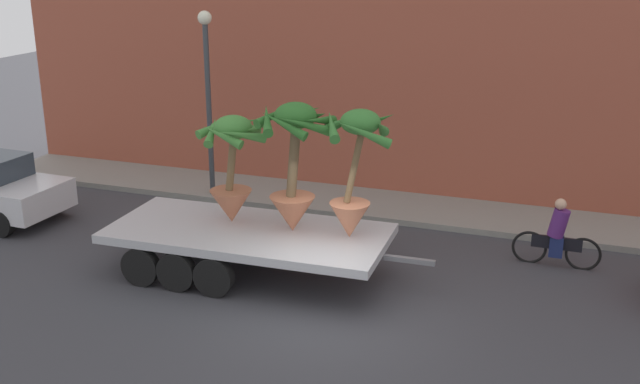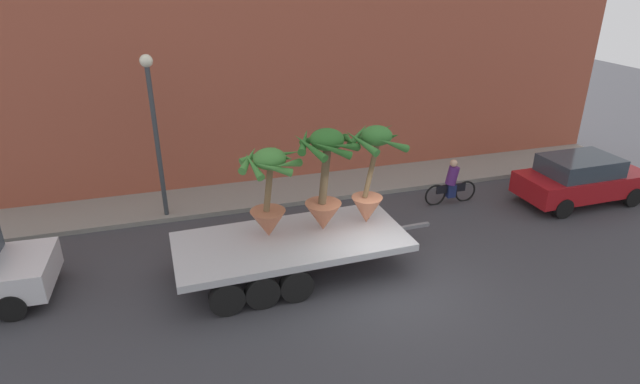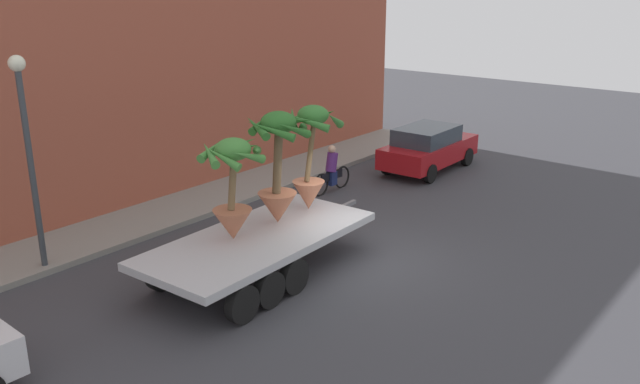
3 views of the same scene
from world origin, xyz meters
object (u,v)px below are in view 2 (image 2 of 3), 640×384
at_px(potted_palm_rear, 269,191).
at_px(potted_palm_middle, 371,174).
at_px(parked_car, 581,179).
at_px(cyclist, 451,184).
at_px(potted_palm_front, 325,179).
at_px(street_lamp, 154,117).
at_px(flatbed_trailer, 282,247).

relative_size(potted_palm_rear, potted_palm_middle, 0.88).
height_order(potted_palm_rear, potted_palm_middle, potted_palm_middle).
bearing_deg(parked_car, cyclist, 164.19).
bearing_deg(potted_palm_front, potted_palm_rear, 176.37).
height_order(potted_palm_middle, street_lamp, street_lamp).
xyz_separation_m(parked_car, street_lamp, (-13.01, 2.69, 2.40)).
height_order(potted_palm_middle, potted_palm_front, potted_palm_front).
height_order(cyclist, street_lamp, street_lamp).
xyz_separation_m(flatbed_trailer, cyclist, (6.23, 2.54, -0.10)).
xyz_separation_m(potted_palm_front, street_lamp, (-3.89, 3.86, 0.86)).
xyz_separation_m(flatbed_trailer, parked_car, (10.30, 1.39, 0.05)).
xyz_separation_m(potted_palm_middle, street_lamp, (-5.14, 3.81, 0.89)).
relative_size(potted_palm_middle, parked_car, 0.62).
xyz_separation_m(potted_palm_middle, potted_palm_front, (-1.24, -0.05, 0.03)).
height_order(potted_palm_rear, parked_car, potted_palm_rear).
height_order(potted_palm_middle, cyclist, potted_palm_middle).
bearing_deg(parked_car, potted_palm_rear, -174.10).
relative_size(potted_palm_rear, potted_palm_front, 0.86).
height_order(cyclist, parked_car, parked_car).
xyz_separation_m(potted_palm_rear, parked_car, (10.51, 1.09, -1.37)).
height_order(flatbed_trailer, street_lamp, street_lamp).
height_order(potted_palm_middle, parked_car, potted_palm_middle).
xyz_separation_m(potted_palm_middle, cyclist, (3.81, 2.27, -1.67)).
height_order(parked_car, street_lamp, street_lamp).
bearing_deg(potted_palm_middle, parked_car, 8.10).
relative_size(flatbed_trailer, street_lamp, 1.40).
bearing_deg(potted_palm_front, flatbed_trailer, -169.57).
bearing_deg(flatbed_trailer, potted_palm_rear, 125.07).
bearing_deg(street_lamp, potted_palm_rear, -56.45).
bearing_deg(parked_car, potted_palm_middle, -171.90).
bearing_deg(potted_palm_rear, potted_palm_front, -3.63).
xyz_separation_m(potted_palm_rear, cyclist, (6.45, 2.24, -1.52)).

